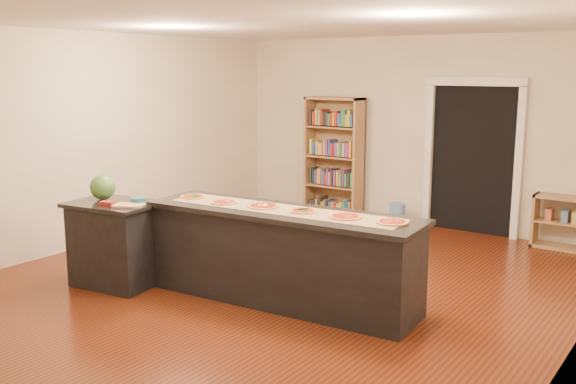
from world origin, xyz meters
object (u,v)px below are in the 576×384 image
Objects in this scene: side_counter at (115,243)px; waste_bin at (397,215)px; watermelon at (103,187)px; low_shelf at (561,222)px; bookshelf at (334,157)px; kitchen_island at (282,256)px.

waste_bin is at bearing 64.12° from side_counter.
watermelon is (-0.21, 0.04, 0.59)m from side_counter.
waste_bin is (-2.28, -0.14, -0.18)m from low_shelf.
bookshelf reaches higher than watermelon.
kitchen_island is 1.88m from side_counter.
side_counter reaches higher than low_shelf.
bookshelf is 2.69× the size of low_shelf.
bookshelf reaches higher than side_counter.
side_counter is at bearing -130.01° from low_shelf.
waste_bin is at bearing -6.08° from bookshelf.
watermelon is (-0.36, -4.26, 0.11)m from bookshelf.
kitchen_island is at bearing 16.58° from watermelon.
waste_bin is at bearing -176.38° from low_shelf.
waste_bin is at bearing 92.52° from kitchen_island.
side_counter is 5.63m from low_shelf.
watermelon is (-1.98, -0.59, 0.58)m from kitchen_island.
bookshelf is 4.27m from watermelon.
side_counter reaches higher than waste_bin.
bookshelf is 1.42m from waste_bin.
watermelon reaches higher than low_shelf.
waste_bin is 4.50m from watermelon.
bookshelf is 5.38× the size of waste_bin.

